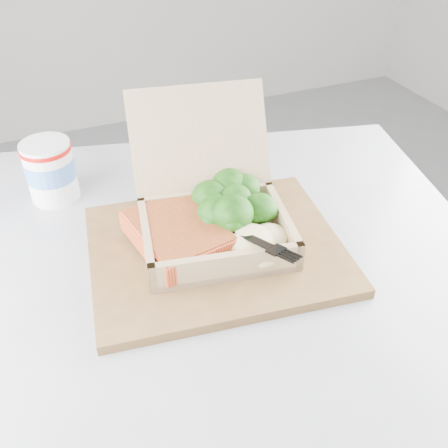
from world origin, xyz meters
name	(u,v)px	position (x,y,z in m)	size (l,w,h in m)	color
cafe_table	(229,349)	(0.13, 0.07, 0.52)	(0.88, 0.88, 0.70)	black
serving_tray	(216,249)	(0.13, 0.10, 0.71)	(0.34, 0.27, 0.01)	brown
takeout_container	(210,203)	(0.13, 0.14, 0.76)	(0.23, 0.26, 0.17)	tan
salmon_fillet	(178,234)	(0.08, 0.11, 0.74)	(0.11, 0.14, 0.03)	#EC4C2E
broccoli_pile	(235,205)	(0.17, 0.13, 0.75)	(0.13, 0.13, 0.05)	#2D6F18
mashed_potatoes	(251,241)	(0.16, 0.06, 0.75)	(0.10, 0.09, 0.03)	beige
plastic_fork	(231,227)	(0.14, 0.08, 0.76)	(0.07, 0.15, 0.02)	black
paper_cup	(50,169)	(-0.06, 0.33, 0.76)	(0.08, 0.08, 0.10)	silver
receipt	(210,186)	(0.18, 0.26, 0.70)	(0.08, 0.14, 0.00)	white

